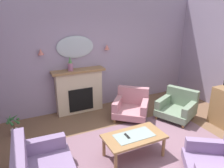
{
  "coord_description": "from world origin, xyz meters",
  "views": [
    {
      "loc": [
        -2.13,
        -2.5,
        2.53
      ],
      "look_at": [
        -0.2,
        1.5,
        1.02
      ],
      "focal_mm": 33.71,
      "sensor_mm": 36.0,
      "label": 1
    }
  ],
  "objects_px": {
    "wall_mirror": "(75,47)",
    "wall_sconce_right": "(107,47)",
    "armchair_in_corner": "(178,106)",
    "tv_remote": "(127,136)",
    "armchair_near_fireplace": "(132,105)",
    "mantel_vase_right": "(70,65)",
    "coffee_table": "(134,138)",
    "wall_sconce_left": "(41,52)",
    "armchair_by_coffee_table": "(219,163)",
    "fireplace": "(79,91)",
    "potted_plant_small_fern": "(14,125)"
  },
  "relations": [
    {
      "from": "coffee_table",
      "to": "armchair_near_fireplace",
      "type": "height_order",
      "value": "armchair_near_fireplace"
    },
    {
      "from": "wall_mirror",
      "to": "armchair_by_coffee_table",
      "type": "xyz_separation_m",
      "value": [
        1.22,
        -3.45,
        -1.4
      ]
    },
    {
      "from": "armchair_near_fireplace",
      "to": "mantel_vase_right",
      "type": "bearing_deg",
      "value": 147.21
    },
    {
      "from": "mantel_vase_right",
      "to": "coffee_table",
      "type": "bearing_deg",
      "value": -77.09
    },
    {
      "from": "wall_mirror",
      "to": "tv_remote",
      "type": "distance_m",
      "value": 2.69
    },
    {
      "from": "armchair_in_corner",
      "to": "armchair_by_coffee_table",
      "type": "distance_m",
      "value": 2.1
    },
    {
      "from": "tv_remote",
      "to": "armchair_near_fireplace",
      "type": "relative_size",
      "value": 0.14
    },
    {
      "from": "wall_mirror",
      "to": "tv_remote",
      "type": "xyz_separation_m",
      "value": [
        0.18,
        -2.37,
        -1.26
      ]
    },
    {
      "from": "mantel_vase_right",
      "to": "armchair_in_corner",
      "type": "xyz_separation_m",
      "value": [
        2.31,
        -1.38,
        -1.01
      ]
    },
    {
      "from": "wall_mirror",
      "to": "mantel_vase_right",
      "type": "bearing_deg",
      "value": -139.64
    },
    {
      "from": "fireplace",
      "to": "mantel_vase_right",
      "type": "xyz_separation_m",
      "value": [
        -0.2,
        -0.03,
        0.74
      ]
    },
    {
      "from": "fireplace",
      "to": "wall_sconce_right",
      "type": "distance_m",
      "value": 1.38
    },
    {
      "from": "fireplace",
      "to": "armchair_in_corner",
      "type": "distance_m",
      "value": 2.55
    },
    {
      "from": "mantel_vase_right",
      "to": "wall_mirror",
      "type": "relative_size",
      "value": 0.37
    },
    {
      "from": "tv_remote",
      "to": "armchair_by_coffee_table",
      "type": "height_order",
      "value": "armchair_by_coffee_table"
    },
    {
      "from": "armchair_in_corner",
      "to": "armchair_by_coffee_table",
      "type": "bearing_deg",
      "value": -114.9
    },
    {
      "from": "coffee_table",
      "to": "armchair_near_fireplace",
      "type": "xyz_separation_m",
      "value": [
        0.78,
        1.39,
        -0.08
      ]
    },
    {
      "from": "wall_sconce_right",
      "to": "potted_plant_small_fern",
      "type": "bearing_deg",
      "value": -166.0
    },
    {
      "from": "armchair_by_coffee_table",
      "to": "wall_sconce_left",
      "type": "bearing_deg",
      "value": 121.33
    },
    {
      "from": "armchair_in_corner",
      "to": "armchair_near_fireplace",
      "type": "height_order",
      "value": "same"
    },
    {
      "from": "fireplace",
      "to": "wall_mirror",
      "type": "height_order",
      "value": "wall_mirror"
    },
    {
      "from": "fireplace",
      "to": "wall_sconce_left",
      "type": "distance_m",
      "value": 1.38
    },
    {
      "from": "armchair_near_fireplace",
      "to": "potted_plant_small_fern",
      "type": "height_order",
      "value": "armchair_near_fireplace"
    },
    {
      "from": "mantel_vase_right",
      "to": "coffee_table",
      "type": "height_order",
      "value": "mantel_vase_right"
    },
    {
      "from": "tv_remote",
      "to": "armchair_in_corner",
      "type": "bearing_deg",
      "value": 23.14
    },
    {
      "from": "mantel_vase_right",
      "to": "wall_sconce_left",
      "type": "bearing_deg",
      "value": 169.54
    },
    {
      "from": "fireplace",
      "to": "wall_sconce_right",
      "type": "bearing_deg",
      "value": 6.16
    },
    {
      "from": "armchair_near_fireplace",
      "to": "fireplace",
      "type": "bearing_deg",
      "value": 141.75
    },
    {
      "from": "wall_sconce_right",
      "to": "armchair_in_corner",
      "type": "relative_size",
      "value": 0.13
    },
    {
      "from": "coffee_table",
      "to": "wall_sconce_left",
      "type": "bearing_deg",
      "value": 116.31
    },
    {
      "from": "fireplace",
      "to": "coffee_table",
      "type": "distance_m",
      "value": 2.28
    },
    {
      "from": "wall_sconce_right",
      "to": "armchair_near_fireplace",
      "type": "bearing_deg",
      "value": -75.79
    },
    {
      "from": "wall_sconce_left",
      "to": "coffee_table",
      "type": "xyz_separation_m",
      "value": [
        1.16,
        -2.35,
        -1.28
      ]
    },
    {
      "from": "wall_mirror",
      "to": "coffee_table",
      "type": "distance_m",
      "value": 2.76
    },
    {
      "from": "tv_remote",
      "to": "armchair_near_fireplace",
      "type": "xyz_separation_m",
      "value": [
        0.92,
        1.37,
        -0.15
      ]
    },
    {
      "from": "fireplace",
      "to": "wall_sconce_right",
      "type": "height_order",
      "value": "wall_sconce_right"
    },
    {
      "from": "mantel_vase_right",
      "to": "tv_remote",
      "type": "distance_m",
      "value": 2.4
    },
    {
      "from": "mantel_vase_right",
      "to": "potted_plant_small_fern",
      "type": "relative_size",
      "value": 0.73
    },
    {
      "from": "armchair_in_corner",
      "to": "fireplace",
      "type": "bearing_deg",
      "value": 146.26
    },
    {
      "from": "wall_sconce_right",
      "to": "coffee_table",
      "type": "height_order",
      "value": "wall_sconce_right"
    },
    {
      "from": "wall_mirror",
      "to": "armchair_near_fireplace",
      "type": "relative_size",
      "value": 0.84
    },
    {
      "from": "armchair_in_corner",
      "to": "wall_sconce_right",
      "type": "bearing_deg",
      "value": 129.99
    },
    {
      "from": "wall_sconce_left",
      "to": "armchair_by_coffee_table",
      "type": "bearing_deg",
      "value": -58.67
    },
    {
      "from": "armchair_near_fireplace",
      "to": "wall_mirror",
      "type": "bearing_deg",
      "value": 137.44
    },
    {
      "from": "fireplace",
      "to": "wall_sconce_left",
      "type": "xyz_separation_m",
      "value": [
        -0.85,
        0.09,
        1.09
      ]
    },
    {
      "from": "armchair_near_fireplace",
      "to": "armchair_by_coffee_table",
      "type": "relative_size",
      "value": 1.01
    },
    {
      "from": "armchair_by_coffee_table",
      "to": "potted_plant_small_fern",
      "type": "relative_size",
      "value": 2.31
    },
    {
      "from": "wall_mirror",
      "to": "wall_sconce_right",
      "type": "height_order",
      "value": "wall_mirror"
    },
    {
      "from": "fireplace",
      "to": "coffee_table",
      "type": "xyz_separation_m",
      "value": [
        0.31,
        -2.25,
        -0.19
      ]
    },
    {
      "from": "tv_remote",
      "to": "potted_plant_small_fern",
      "type": "relative_size",
      "value": 0.33
    }
  ]
}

